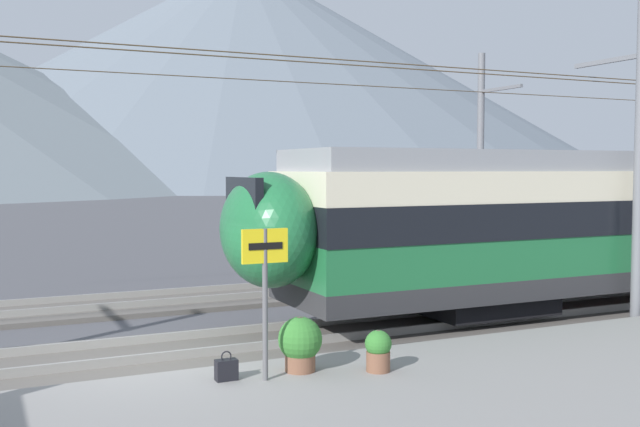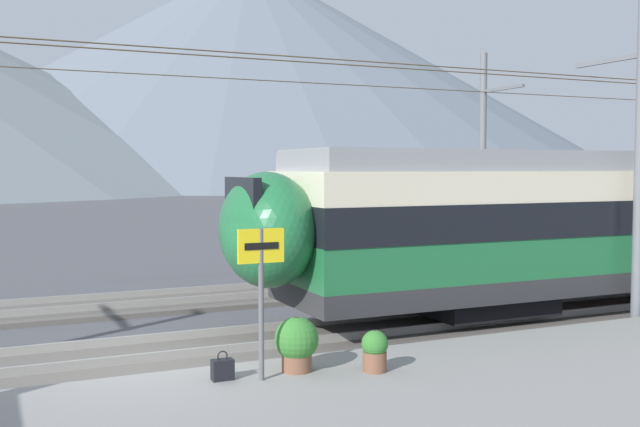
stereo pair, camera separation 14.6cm
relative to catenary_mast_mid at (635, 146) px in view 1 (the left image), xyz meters
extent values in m
plane|color=#4C4C51|center=(-10.33, 0.47, -3.94)|extent=(400.00, 400.00, 0.00)
cube|color=#5B5651|center=(-10.33, 1.65, -3.88)|extent=(120.00, 3.00, 0.12)
cube|color=gray|center=(-10.33, 0.94, -3.74)|extent=(120.00, 0.07, 0.16)
cube|color=gray|center=(-10.33, 2.37, -3.74)|extent=(120.00, 0.07, 0.16)
cube|color=#5B5651|center=(-10.33, 6.86, -3.88)|extent=(120.00, 3.00, 0.12)
cube|color=gray|center=(-10.33, 6.14, -3.74)|extent=(120.00, 0.07, 0.16)
cube|color=gray|center=(-10.33, 7.57, -3.74)|extent=(120.00, 0.07, 0.16)
cube|color=black|center=(-2.89, 1.65, -3.45)|extent=(2.80, 2.30, 0.42)
ellipsoid|color=#1E6638|center=(-7.87, 1.65, -1.66)|extent=(1.80, 2.65, 2.25)
cube|color=black|center=(-8.37, 1.65, -1.24)|extent=(0.16, 1.73, 1.19)
cube|color=black|center=(6.82, 6.86, -3.45)|extent=(2.80, 2.31, 0.42)
ellipsoid|color=red|center=(1.22, 6.86, -1.66)|extent=(1.80, 2.66, 2.25)
cube|color=black|center=(0.72, 6.86, -1.24)|extent=(0.16, 1.73, 1.19)
cylinder|color=slate|center=(0.00, -0.13, -0.19)|extent=(0.24, 0.24, 7.50)
cube|color=slate|center=(0.00, 0.76, 1.94)|extent=(0.10, 2.09, 0.10)
cylinder|color=#473823|center=(0.00, 1.65, 1.69)|extent=(42.44, 0.02, 0.02)
cylinder|color=slate|center=(2.53, 8.74, -0.28)|extent=(0.24, 0.24, 7.32)
cube|color=slate|center=(2.53, 7.80, 2.11)|extent=(0.10, 2.19, 0.10)
cylinder|color=#473823|center=(2.53, 6.86, 1.86)|extent=(42.44, 0.02, 0.02)
cylinder|color=#59595B|center=(-9.20, -1.65, -2.46)|extent=(0.08, 0.08, 2.23)
cube|color=yellow|center=(-9.20, -1.65, -1.60)|extent=(0.70, 0.06, 0.50)
cube|color=black|center=(-9.20, -1.69, -1.60)|extent=(0.52, 0.01, 0.10)
cube|color=black|center=(-9.72, -1.42, -3.43)|extent=(0.32, 0.18, 0.31)
torus|color=black|center=(-9.72, -1.42, -3.22)|extent=(0.16, 0.02, 0.16)
cylinder|color=brown|center=(-7.47, -1.94, -3.43)|extent=(0.37, 0.37, 0.31)
sphere|color=#33752D|center=(-7.47, -1.94, -3.15)|extent=(0.41, 0.41, 0.41)
sphere|color=#DB5193|center=(-7.47, -1.94, -3.06)|extent=(0.23, 0.23, 0.23)
cylinder|color=brown|center=(-8.55, -1.43, -3.43)|extent=(0.47, 0.47, 0.30)
sphere|color=#33752D|center=(-8.55, -1.43, -3.08)|extent=(0.68, 0.68, 0.68)
sphere|color=#DB5193|center=(-8.55, -1.43, -2.93)|extent=(0.37, 0.37, 0.37)
cone|color=slate|center=(47.08, 160.98, 22.94)|extent=(179.57, 179.57, 53.76)
camera|label=1|loc=(-12.97, -11.63, -0.47)|focal=41.37mm
camera|label=2|loc=(-12.84, -11.70, -0.47)|focal=41.37mm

